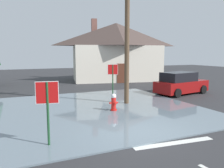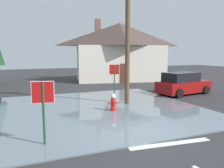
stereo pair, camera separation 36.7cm
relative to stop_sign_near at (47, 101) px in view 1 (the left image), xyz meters
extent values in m
cube|color=#2D2D30|center=(3.52, -0.14, -1.59)|extent=(80.00, 80.00, 0.10)
cube|color=slate|center=(3.47, 4.10, -1.51)|extent=(10.47, 10.65, 0.06)
cube|color=silver|center=(3.96, -1.46, -1.54)|extent=(3.04, 0.60, 0.01)
cylinder|color=#1E4C28|center=(0.00, 0.00, -0.47)|extent=(0.08, 0.08, 2.14)
cube|color=white|center=(0.00, 0.00, 0.26)|extent=(0.72, 0.16, 0.73)
cube|color=red|center=(0.00, 0.00, 0.26)|extent=(0.68, 0.16, 0.69)
cylinder|color=red|center=(3.86, 3.33, -1.48)|extent=(0.34, 0.34, 0.11)
cylinder|color=red|center=(3.86, 3.33, -1.11)|extent=(0.25, 0.25, 0.63)
sphere|color=white|center=(3.86, 3.33, -0.73)|extent=(0.27, 0.27, 0.27)
cylinder|color=red|center=(3.67, 3.33, -1.08)|extent=(0.11, 0.10, 0.10)
cylinder|color=red|center=(4.04, 3.33, -1.08)|extent=(0.11, 0.10, 0.10)
cylinder|color=red|center=(3.86, 3.15, -1.08)|extent=(0.12, 0.11, 0.12)
cylinder|color=brown|center=(5.31, 4.63, 2.38)|extent=(0.28, 0.28, 7.85)
cylinder|color=#1E4C28|center=(5.67, 7.46, -0.42)|extent=(0.08, 0.08, 2.25)
cube|color=white|center=(5.67, 7.46, 0.36)|extent=(0.70, 0.26, 0.73)
cube|color=red|center=(5.67, 7.46, 0.36)|extent=(0.66, 0.26, 0.69)
cube|color=silver|center=(10.03, 16.21, 0.39)|extent=(10.20, 6.92, 3.86)
pyramid|color=#473833|center=(10.03, 16.21, 3.58)|extent=(11.02, 7.48, 2.51)
cube|color=brown|center=(7.94, 17.59, 4.21)|extent=(0.71, 0.71, 2.26)
cube|color=#592D1E|center=(9.50, 13.70, -0.54)|extent=(0.99, 0.27, 2.00)
cube|color=maroon|center=(10.75, 6.09, -0.96)|extent=(4.47, 2.41, 0.81)
cube|color=black|center=(10.41, 6.03, -0.22)|extent=(2.76, 1.92, 0.66)
cylinder|color=black|center=(12.03, 7.18, -1.22)|extent=(0.67, 0.32, 0.64)
cylinder|color=black|center=(12.31, 5.48, -1.22)|extent=(0.67, 0.32, 0.64)
cylinder|color=black|center=(9.18, 6.70, -1.22)|extent=(0.67, 0.32, 0.64)
cylinder|color=black|center=(9.47, 5.00, -1.22)|extent=(0.67, 0.32, 0.64)
camera|label=1|loc=(-1.07, -7.46, 1.51)|focal=36.94mm
camera|label=2|loc=(-0.73, -7.61, 1.51)|focal=36.94mm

